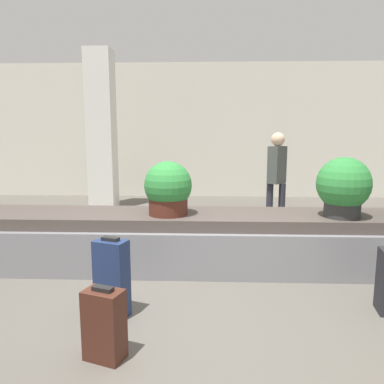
{
  "coord_description": "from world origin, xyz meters",
  "views": [
    {
      "loc": [
        0.17,
        -3.07,
        1.59
      ],
      "look_at": [
        0.0,
        1.21,
        0.89
      ],
      "focal_mm": 35.0,
      "sensor_mm": 36.0,
      "label": 1
    }
  ],
  "objects_px": {
    "pillar": "(102,131)",
    "suitcase_1": "(104,325)",
    "potted_plant_1": "(343,187)",
    "potted_plant_2": "(168,189)",
    "suitcase_2": "(112,278)",
    "traveler_0": "(277,173)"
  },
  "relations": [
    {
      "from": "pillar",
      "to": "suitcase_1",
      "type": "distance_m",
      "value": 5.58
    },
    {
      "from": "pillar",
      "to": "potted_plant_1",
      "type": "distance_m",
      "value": 5.08
    },
    {
      "from": "suitcase_2",
      "to": "potted_plant_1",
      "type": "bearing_deg",
      "value": 44.79
    },
    {
      "from": "pillar",
      "to": "suitcase_2",
      "type": "distance_m",
      "value": 4.95
    },
    {
      "from": "suitcase_2",
      "to": "potted_plant_1",
      "type": "xyz_separation_m",
      "value": [
        2.32,
        1.12,
        0.64
      ]
    },
    {
      "from": "pillar",
      "to": "traveler_0",
      "type": "distance_m",
      "value": 3.68
    },
    {
      "from": "potted_plant_2",
      "to": "traveler_0",
      "type": "xyz_separation_m",
      "value": [
        1.58,
        1.9,
        -0.01
      ]
    },
    {
      "from": "pillar",
      "to": "traveler_0",
      "type": "height_order",
      "value": "pillar"
    },
    {
      "from": "suitcase_2",
      "to": "pillar",
      "type": "bearing_deg",
      "value": 125.14
    },
    {
      "from": "pillar",
      "to": "traveler_0",
      "type": "relative_size",
      "value": 2.03
    },
    {
      "from": "potted_plant_2",
      "to": "pillar",
      "type": "bearing_deg",
      "value": 116.41
    },
    {
      "from": "pillar",
      "to": "traveler_0",
      "type": "bearing_deg",
      "value": -25.05
    },
    {
      "from": "pillar",
      "to": "suitcase_2",
      "type": "bearing_deg",
      "value": -73.86
    },
    {
      "from": "pillar",
      "to": "suitcase_1",
      "type": "bearing_deg",
      "value": -74.66
    },
    {
      "from": "pillar",
      "to": "potted_plant_1",
      "type": "relative_size",
      "value": 4.77
    },
    {
      "from": "suitcase_1",
      "to": "potted_plant_2",
      "type": "bearing_deg",
      "value": 100.81
    },
    {
      "from": "suitcase_1",
      "to": "potted_plant_1",
      "type": "relative_size",
      "value": 0.8
    },
    {
      "from": "pillar",
      "to": "suitcase_1",
      "type": "relative_size",
      "value": 5.96
    },
    {
      "from": "potted_plant_1",
      "to": "potted_plant_2",
      "type": "bearing_deg",
      "value": 178.44
    },
    {
      "from": "pillar",
      "to": "suitcase_2",
      "type": "height_order",
      "value": "pillar"
    },
    {
      "from": "suitcase_2",
      "to": "potted_plant_2",
      "type": "bearing_deg",
      "value": 91.49
    },
    {
      "from": "suitcase_2",
      "to": "potted_plant_2",
      "type": "xyz_separation_m",
      "value": [
        0.37,
        1.17,
        0.6
      ]
    }
  ]
}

